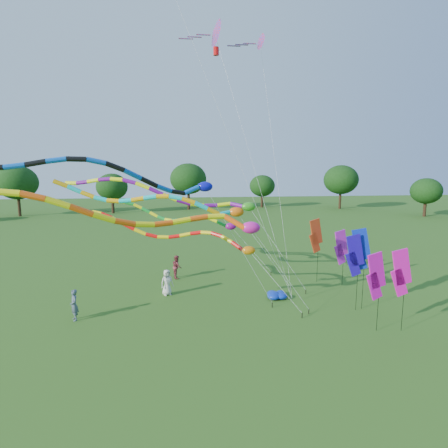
{
  "coord_description": "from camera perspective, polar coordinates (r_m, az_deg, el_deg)",
  "views": [
    {
      "loc": [
        -4.19,
        -17.29,
        8.4
      ],
      "look_at": [
        -1.56,
        5.19,
        4.8
      ],
      "focal_mm": 30.0,
      "sensor_mm": 36.0,
      "label": 1
    }
  ],
  "objects": [
    {
      "name": "banner_pole_magenta_a",
      "position": [
        20.27,
        22.14,
        -7.38
      ],
      "size": [
        1.16,
        0.28,
        4.16
      ],
      "rotation": [
        0.0,
        0.0,
        0.18
      ],
      "color": "black",
      "rests_on": "ground"
    },
    {
      "name": "tube_kite_orange",
      "position": [
        17.91,
        -10.44,
        1.09
      ],
      "size": [
        16.06,
        3.73,
        8.08
      ],
      "rotation": [
        0.0,
        0.0,
        0.2
      ],
      "color": "black",
      "rests_on": "ground"
    },
    {
      "name": "tube_kite_cyan",
      "position": [
        23.62,
        -7.87,
        3.15
      ],
      "size": [
        14.67,
        1.36,
        7.99
      ],
      "rotation": [
        0.0,
        0.0,
        0.0
      ],
      "color": "black",
      "rests_on": "ground"
    },
    {
      "name": "tree_ring",
      "position": [
        15.73,
        -6.79,
        -2.25
      ],
      "size": [
        117.16,
        116.62,
        9.5
      ],
      "color": "#382314",
      "rests_on": "ground"
    },
    {
      "name": "person_a",
      "position": [
        24.84,
        -8.68,
        -8.78
      ],
      "size": [
        0.97,
        0.83,
        1.69
      ],
      "primitive_type": "imported",
      "rotation": [
        0.0,
        0.0,
        0.43
      ],
      "color": "silver",
      "rests_on": "ground"
    },
    {
      "name": "blue_nylon_heap",
      "position": [
        24.59,
        8.56,
        -10.54
      ],
      "size": [
        1.65,
        1.42,
        0.45
      ],
      "color": "#0D2CAB",
      "rests_on": "ground"
    },
    {
      "name": "banner_pole_red",
      "position": [
        27.3,
        13.8,
        -1.77
      ],
      "size": [
        1.13,
        0.41,
        4.67
      ],
      "rotation": [
        0.0,
        0.0,
        0.29
      ],
      "color": "black",
      "rests_on": "ground"
    },
    {
      "name": "ground",
      "position": [
        19.67,
        6.54,
        -16.31
      ],
      "size": [
        160.0,
        160.0,
        0.0
      ],
      "primitive_type": "plane",
      "color": "#215115",
      "rests_on": "ground"
    },
    {
      "name": "person_b",
      "position": [
        22.31,
        -21.87,
        -11.39
      ],
      "size": [
        0.65,
        0.75,
        1.72
      ],
      "primitive_type": "imported",
      "rotation": [
        0.0,
        0.0,
        -1.1
      ],
      "color": "#465262",
      "rests_on": "ground"
    },
    {
      "name": "tube_kite_green",
      "position": [
        29.0,
        -5.25,
        0.84
      ],
      "size": [
        11.59,
        3.13,
        6.12
      ],
      "rotation": [
        0.0,
        0.0,
        -0.25
      ],
      "color": "black",
      "rests_on": "ground"
    },
    {
      "name": "tube_kite_purple",
      "position": [
        24.53,
        -7.17,
        4.3
      ],
      "size": [
        15.49,
        3.71,
        8.21
      ],
      "rotation": [
        0.0,
        0.0,
        -0.22
      ],
      "color": "black",
      "rests_on": "ground"
    },
    {
      "name": "banner_pole_blue_a",
      "position": [
        22.68,
        19.28,
        -4.55
      ],
      "size": [
        1.16,
        0.1,
        4.53
      ],
      "rotation": [
        0.0,
        0.0,
        -0.02
      ],
      "color": "black",
      "rests_on": "ground"
    },
    {
      "name": "person_c",
      "position": [
        28.3,
        -7.2,
        -6.48
      ],
      "size": [
        0.78,
        0.94,
        1.73
      ],
      "primitive_type": "imported",
      "rotation": [
        0.0,
        0.0,
        1.74
      ],
      "color": "maroon",
      "rests_on": "ground"
    },
    {
      "name": "tube_kite_red",
      "position": [
        22.13,
        -5.42,
        -1.88
      ],
      "size": [
        11.8,
        4.63,
        6.14
      ],
      "rotation": [
        0.0,
        0.0,
        -0.41
      ],
      "color": "black",
      "rests_on": "ground"
    },
    {
      "name": "banner_pole_blue_b",
      "position": [
        23.0,
        20.1,
        -3.65
      ],
      "size": [
        1.12,
        0.46,
        4.83
      ],
      "rotation": [
        0.0,
        0.0,
        -0.34
      ],
      "color": "black",
      "rests_on": "ground"
    },
    {
      "name": "delta_kite_high_c",
      "position": [
        28.28,
        5.47,
        25.93
      ],
      "size": [
        3.4,
        5.85,
        17.38
      ],
      "rotation": [
        0.0,
        0.0,
        0.26
      ],
      "color": "black",
      "rests_on": "ground"
    },
    {
      "name": "delta_kite_high_a",
      "position": [
        26.42,
        -1.47,
        27.07
      ],
      "size": [
        6.64,
        4.77,
        17.76
      ],
      "rotation": [
        0.0,
        0.0,
        0.22
      ],
      "color": "black",
      "rests_on": "ground"
    },
    {
      "name": "banner_pole_violet",
      "position": [
        27.18,
        17.39,
        -3.4
      ],
      "size": [
        1.15,
        0.34,
        4.0
      ],
      "rotation": [
        0.0,
        0.0,
        0.23
      ],
      "color": "black",
      "rests_on": "ground"
    },
    {
      "name": "tube_kite_blue",
      "position": [
        17.7,
        -15.38,
        6.97
      ],
      "size": [
        14.39,
        5.16,
        9.37
      ],
      "rotation": [
        0.0,
        0.0,
        0.37
      ],
      "color": "black",
      "rests_on": "ground"
    },
    {
      "name": "banner_pole_magenta_b",
      "position": [
        20.75,
        25.37,
        -6.72
      ],
      "size": [
        1.16,
        0.09,
        4.33
      ],
      "rotation": [
        0.0,
        0.0,
        0.0
      ],
      "color": "black",
      "rests_on": "ground"
    }
  ]
}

